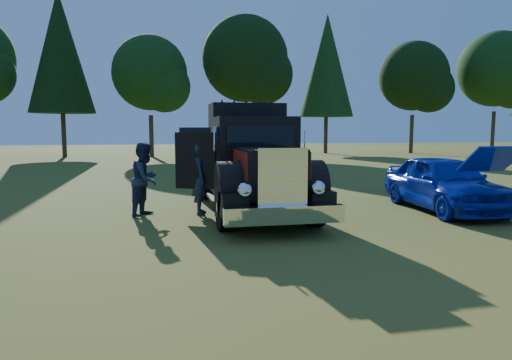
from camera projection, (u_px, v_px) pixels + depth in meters
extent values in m
plane|color=#304E17|center=(315.00, 233.00, 10.04)|extent=(120.00, 120.00, 0.00)
cylinder|color=#2D2116|center=(64.00, 128.00, 37.20)|extent=(0.36, 0.36, 4.68)
cone|color=black|center=(60.00, 52.00, 36.52)|extent=(5.20, 5.20, 9.75)
cylinder|color=#2D2116|center=(151.00, 136.00, 37.73)|extent=(0.36, 0.36, 3.42)
sphere|color=black|center=(150.00, 73.00, 37.16)|extent=(6.08, 6.08, 6.08)
sphere|color=black|center=(164.00, 86.00, 36.78)|extent=(4.18, 4.18, 4.18)
cylinder|color=#2D2116|center=(245.00, 131.00, 39.81)|extent=(0.36, 0.36, 4.14)
sphere|color=black|center=(245.00, 59.00, 39.12)|extent=(7.36, 7.36, 7.36)
sphere|color=black|center=(263.00, 74.00, 38.66)|extent=(5.06, 5.06, 5.06)
cylinder|color=#2D2116|center=(326.00, 129.00, 42.88)|extent=(0.36, 0.36, 4.50)
cone|color=black|center=(327.00, 66.00, 42.23)|extent=(5.00, 5.00, 9.38)
cylinder|color=#2D2116|center=(411.00, 134.00, 43.11)|extent=(0.36, 0.36, 3.60)
sphere|color=black|center=(414.00, 76.00, 42.50)|extent=(6.40, 6.40, 6.40)
sphere|color=black|center=(430.00, 89.00, 42.10)|extent=(4.40, 4.40, 4.40)
cylinder|color=#2D2116|center=(493.00, 132.00, 43.75)|extent=(0.36, 0.36, 3.96)
sphere|color=black|center=(496.00, 69.00, 43.09)|extent=(7.04, 7.04, 7.04)
cylinder|color=black|center=(225.00, 207.00, 10.22)|extent=(0.32, 1.10, 1.10)
cylinder|color=black|center=(314.00, 204.00, 10.65)|extent=(0.32, 1.10, 1.10)
cylinder|color=black|center=(204.00, 182.00, 14.89)|extent=(0.32, 1.10, 1.10)
cylinder|color=black|center=(267.00, 181.00, 15.32)|extent=(0.32, 1.10, 1.10)
cylinder|color=black|center=(215.00, 182.00, 14.96)|extent=(0.32, 1.10, 1.10)
cylinder|color=black|center=(257.00, 181.00, 15.25)|extent=(0.32, 1.10, 1.10)
cube|color=black|center=(249.00, 188.00, 12.96)|extent=(1.60, 6.40, 0.28)
cube|color=white|center=(285.00, 215.00, 9.22)|extent=(2.50, 0.22, 0.36)
cube|color=white|center=(281.00, 179.00, 9.44)|extent=(1.05, 0.30, 1.30)
cube|color=black|center=(269.00, 172.00, 10.45)|extent=(1.35, 1.80, 1.10)
cube|color=maroon|center=(240.00, 164.00, 10.29)|extent=(0.02, 1.80, 0.60)
cube|color=maroon|center=(298.00, 163.00, 10.57)|extent=(0.02, 1.80, 0.60)
cylinder|color=black|center=(229.00, 189.00, 10.20)|extent=(0.55, 1.24, 1.24)
cylinder|color=black|center=(310.00, 187.00, 10.59)|extent=(0.55, 1.24, 1.24)
sphere|color=white|center=(245.00, 190.00, 9.23)|extent=(0.32, 0.32, 0.32)
sphere|color=white|center=(318.00, 188.00, 9.55)|extent=(0.32, 0.32, 0.32)
cube|color=black|center=(256.00, 157.00, 11.93)|extent=(2.05, 1.30, 2.10)
cube|color=black|center=(261.00, 139.00, 11.22)|extent=(1.70, 0.05, 0.65)
cube|color=black|center=(246.00, 148.00, 13.17)|extent=(2.05, 1.30, 2.50)
cube|color=black|center=(237.00, 170.00, 14.87)|extent=(2.00, 2.00, 0.35)
cube|color=black|center=(195.00, 161.00, 12.06)|extent=(1.04, 0.48, 1.50)
cube|color=maroon|center=(195.00, 166.00, 12.11)|extent=(0.79, 0.34, 0.75)
imported|color=#0823BD|center=(444.00, 183.00, 12.81)|extent=(2.15, 4.69, 1.56)
cube|color=#0823BD|center=(492.00, 159.00, 11.10)|extent=(1.36, 1.02, 0.67)
imported|color=#1D2044|center=(201.00, 179.00, 12.22)|extent=(0.53, 0.75, 1.92)
imported|color=#1D2545|center=(146.00, 179.00, 12.02)|extent=(1.08, 1.17, 1.94)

